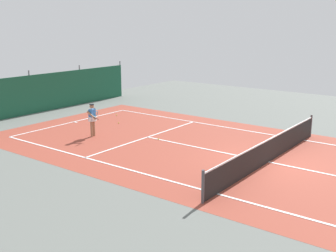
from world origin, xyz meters
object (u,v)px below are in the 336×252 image
tennis_player (92,118)px  tennis_ball_near_player (158,139)px  tennis_ball_midcourt (117,115)px  tennis_ball_by_sideline (119,123)px  tennis_net (269,150)px

tennis_player → tennis_ball_near_player: size_ratio=24.85×
tennis_ball_midcourt → tennis_ball_by_sideline: same height
tennis_ball_midcourt → tennis_ball_by_sideline: 2.12m
tennis_ball_near_player → tennis_ball_by_sideline: 4.11m
tennis_net → tennis_ball_by_sideline: 9.68m
tennis_net → tennis_ball_by_sideline: bearing=82.3°
tennis_ball_midcourt → tennis_net: bearing=-103.8°
tennis_ball_by_sideline → tennis_player: bearing=-162.4°
tennis_net → tennis_ball_by_sideline: (1.29, 9.58, -0.48)m
tennis_ball_near_player → tennis_ball_midcourt: bearing=63.1°
tennis_net → tennis_player: bearing=99.7°
tennis_player → tennis_ball_by_sideline: size_ratio=24.85×
tennis_ball_near_player → tennis_ball_by_sideline: (1.32, 3.89, 0.00)m
tennis_ball_by_sideline → tennis_ball_near_player: bearing=-108.7°
tennis_ball_near_player → tennis_ball_by_sideline: size_ratio=1.00×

